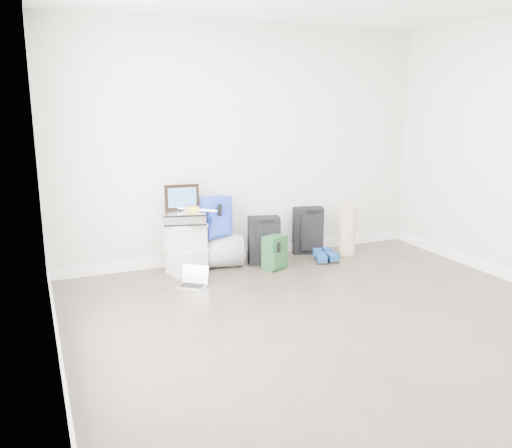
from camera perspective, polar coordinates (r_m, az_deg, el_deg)
name	(u,v)px	position (r m, az deg, el deg)	size (l,w,h in m)	color
ground	(361,339)	(4.50, 11.01, -11.84)	(5.00, 5.00, 0.00)	#39342A
room_envelope	(370,120)	(4.10, 11.93, 10.64)	(4.52, 5.02, 2.71)	silver
boxes_stack	(186,248)	(5.96, -7.39, -2.53)	(0.45, 0.39, 0.56)	silver
briefcase	(185,217)	(5.88, -7.49, 0.69)	(0.44, 0.32, 0.13)	#B2B2B7
painting	(182,197)	(5.93, -7.81, 2.80)	(0.37, 0.06, 0.28)	black
drone	(192,209)	(5.86, -6.71, 1.57)	(0.44, 0.44, 0.05)	gold
duffel_bag	(216,251)	(6.16, -4.23, -2.87)	(0.37, 0.37, 0.60)	gray
blue_backpack	(216,217)	(6.03, -4.19, 0.70)	(0.36, 0.30, 0.44)	#192AA7
large_suitcase	(264,241)	(6.24, 0.86, -1.76)	(0.40, 0.31, 0.55)	black
green_backpack	(275,253)	(6.08, 2.02, -3.08)	(0.32, 0.29, 0.38)	#13361E
carry_on	(308,230)	(6.71, 5.50, -0.68)	(0.41, 0.33, 0.57)	black
shoes	(326,257)	(6.45, 7.35, -3.47)	(0.32, 0.32, 0.10)	black
rolled_rug	(347,230)	(6.71, 9.60, -0.62)	(0.20, 0.20, 0.61)	tan
laptop	(194,281)	(5.61, -6.59, -6.00)	(0.35, 0.33, 0.20)	#B9B9BD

